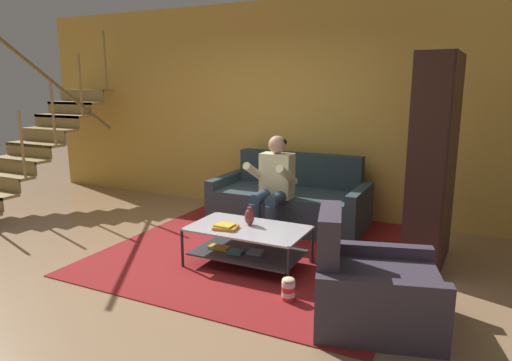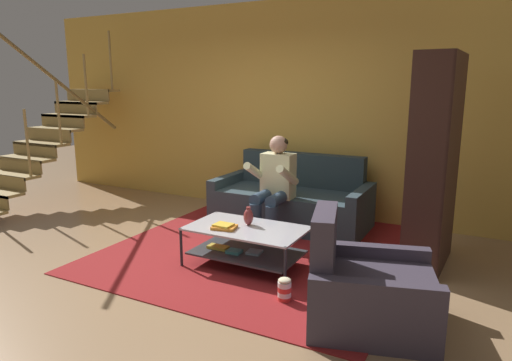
{
  "view_description": "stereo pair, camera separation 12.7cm",
  "coord_description": "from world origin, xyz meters",
  "px_view_note": "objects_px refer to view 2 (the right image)",
  "views": [
    {
      "loc": [
        2.55,
        -3.5,
        1.79
      ],
      "look_at": [
        0.43,
        0.81,
        0.77
      ],
      "focal_mm": 32.0,
      "sensor_mm": 36.0,
      "label": 1
    },
    {
      "loc": [
        2.66,
        -3.44,
        1.79
      ],
      "look_at": [
        0.43,
        0.81,
        0.77
      ],
      "focal_mm": 32.0,
      "sensor_mm": 36.0,
      "label": 2
    }
  ],
  "objects_px": {
    "popcorn_tub": "(284,290)",
    "armchair": "(366,291)",
    "vase": "(248,217)",
    "bookshelf": "(437,187)",
    "person_seated_center": "(274,183)",
    "book_stack": "(224,227)",
    "coffee_table": "(246,240)",
    "couch": "(292,202)"
  },
  "relations": [
    {
      "from": "popcorn_tub",
      "to": "armchair",
      "type": "bearing_deg",
      "value": -4.11
    },
    {
      "from": "vase",
      "to": "armchair",
      "type": "xyz_separation_m",
      "value": [
        1.37,
        -0.66,
        -0.22
      ]
    },
    {
      "from": "bookshelf",
      "to": "popcorn_tub",
      "type": "xyz_separation_m",
      "value": [
        -0.98,
        -1.49,
        -0.68
      ]
    },
    {
      "from": "person_seated_center",
      "to": "book_stack",
      "type": "distance_m",
      "value": 1.09
    },
    {
      "from": "coffee_table",
      "to": "bookshelf",
      "type": "height_order",
      "value": "bookshelf"
    },
    {
      "from": "couch",
      "to": "bookshelf",
      "type": "relative_size",
      "value": 0.94
    },
    {
      "from": "couch",
      "to": "armchair",
      "type": "distance_m",
      "value": 2.54
    },
    {
      "from": "couch",
      "to": "coffee_table",
      "type": "relative_size",
      "value": 1.69
    },
    {
      "from": "coffee_table",
      "to": "vase",
      "type": "distance_m",
      "value": 0.24
    },
    {
      "from": "bookshelf",
      "to": "armchair",
      "type": "height_order",
      "value": "bookshelf"
    },
    {
      "from": "coffee_table",
      "to": "book_stack",
      "type": "height_order",
      "value": "book_stack"
    },
    {
      "from": "bookshelf",
      "to": "armchair",
      "type": "relative_size",
      "value": 1.9
    },
    {
      "from": "armchair",
      "to": "book_stack",
      "type": "bearing_deg",
      "value": 163.98
    },
    {
      "from": "person_seated_center",
      "to": "armchair",
      "type": "xyz_separation_m",
      "value": [
        1.49,
        -1.51,
        -0.39
      ]
    },
    {
      "from": "book_stack",
      "to": "popcorn_tub",
      "type": "relative_size",
      "value": 1.25
    },
    {
      "from": "couch",
      "to": "book_stack",
      "type": "distance_m",
      "value": 1.62
    },
    {
      "from": "person_seated_center",
      "to": "popcorn_tub",
      "type": "bearing_deg",
      "value": -61.27
    },
    {
      "from": "book_stack",
      "to": "popcorn_tub",
      "type": "distance_m",
      "value": 0.97
    },
    {
      "from": "person_seated_center",
      "to": "bookshelf",
      "type": "bearing_deg",
      "value": 1.17
    },
    {
      "from": "couch",
      "to": "popcorn_tub",
      "type": "xyz_separation_m",
      "value": [
        0.8,
        -2.0,
        -0.19
      ]
    },
    {
      "from": "coffee_table",
      "to": "popcorn_tub",
      "type": "relative_size",
      "value": 5.6
    },
    {
      "from": "vase",
      "to": "bookshelf",
      "type": "bearing_deg",
      "value": 28.19
    },
    {
      "from": "book_stack",
      "to": "person_seated_center",
      "type": "bearing_deg",
      "value": 88.38
    },
    {
      "from": "person_seated_center",
      "to": "vase",
      "type": "relative_size",
      "value": 6.43
    },
    {
      "from": "coffee_table",
      "to": "person_seated_center",
      "type": "bearing_deg",
      "value": 98.54
    },
    {
      "from": "person_seated_center",
      "to": "popcorn_tub",
      "type": "distance_m",
      "value": 1.75
    },
    {
      "from": "armchair",
      "to": "vase",
      "type": "bearing_deg",
      "value": 154.43
    },
    {
      "from": "coffee_table",
      "to": "armchair",
      "type": "distance_m",
      "value": 1.47
    },
    {
      "from": "book_stack",
      "to": "armchair",
      "type": "height_order",
      "value": "armchair"
    },
    {
      "from": "armchair",
      "to": "popcorn_tub",
      "type": "height_order",
      "value": "armchair"
    },
    {
      "from": "vase",
      "to": "bookshelf",
      "type": "xyz_separation_m",
      "value": [
        1.65,
        0.89,
        0.3
      ]
    },
    {
      "from": "coffee_table",
      "to": "book_stack",
      "type": "bearing_deg",
      "value": -141.6
    },
    {
      "from": "person_seated_center",
      "to": "vase",
      "type": "bearing_deg",
      "value": -81.75
    },
    {
      "from": "couch",
      "to": "bookshelf",
      "type": "xyz_separation_m",
      "value": [
        1.78,
        -0.51,
        0.49
      ]
    },
    {
      "from": "coffee_table",
      "to": "vase",
      "type": "bearing_deg",
      "value": 101.43
    },
    {
      "from": "book_stack",
      "to": "popcorn_tub",
      "type": "bearing_deg",
      "value": -25.07
    },
    {
      "from": "armchair",
      "to": "popcorn_tub",
      "type": "bearing_deg",
      "value": 175.89
    },
    {
      "from": "vase",
      "to": "popcorn_tub",
      "type": "bearing_deg",
      "value": -41.91
    },
    {
      "from": "person_seated_center",
      "to": "bookshelf",
      "type": "distance_m",
      "value": 1.78
    },
    {
      "from": "couch",
      "to": "coffee_table",
      "type": "distance_m",
      "value": 1.49
    },
    {
      "from": "couch",
      "to": "popcorn_tub",
      "type": "relative_size",
      "value": 9.46
    },
    {
      "from": "popcorn_tub",
      "to": "bookshelf",
      "type": "bearing_deg",
      "value": 56.73
    }
  ]
}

